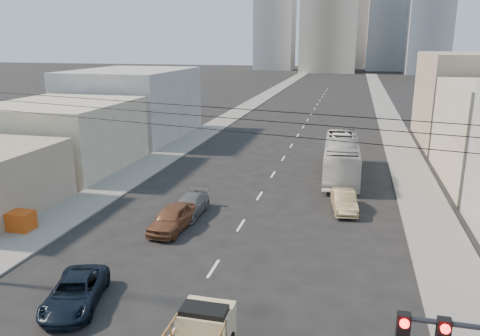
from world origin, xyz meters
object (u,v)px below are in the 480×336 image
at_px(navy_pickup, 75,292).
at_px(crate_stack, 18,220).
at_px(sedan_brown, 172,218).
at_px(sedan_tan, 344,201).
at_px(city_bus, 341,157).
at_px(sedan_grey, 190,206).

xyz_separation_m(navy_pickup, crate_stack, (-8.12, 6.63, 0.05)).
height_order(sedan_brown, sedan_tan, sedan_brown).
distance_m(navy_pickup, city_bus, 25.95).
height_order(city_bus, crate_stack, city_bus).
bearing_deg(sedan_brown, city_bus, 59.85).
xyz_separation_m(sedan_brown, sedan_grey, (0.16, 2.72, -0.12)).
bearing_deg(sedan_grey, crate_stack, -150.48).
bearing_deg(crate_stack, sedan_brown, 14.98).
distance_m(sedan_grey, crate_stack, 10.57).
bearing_deg(city_bus, crate_stack, -139.73).
relative_size(navy_pickup, city_bus, 0.38).
xyz_separation_m(sedan_grey, crate_stack, (-9.23, -5.15, 0.05)).
xyz_separation_m(sedan_brown, crate_stack, (-9.08, -2.43, -0.07)).
bearing_deg(sedan_tan, sedan_grey, -170.31).
distance_m(city_bus, sedan_tan, 8.75).
bearing_deg(sedan_brown, crate_stack, -161.70).
bearing_deg(sedan_tan, crate_stack, -164.60).
bearing_deg(sedan_grey, sedan_brown, -92.93).
distance_m(navy_pickup, sedan_tan, 18.66).
height_order(navy_pickup, city_bus, city_bus).
height_order(sedan_tan, sedan_grey, sedan_tan).
bearing_deg(crate_stack, sedan_grey, 29.15).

